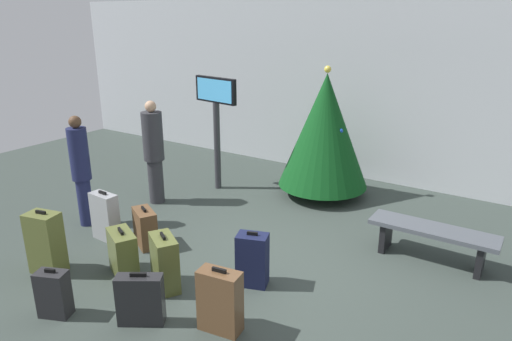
# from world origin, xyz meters

# --- Properties ---
(ground_plane) EXTENTS (16.00, 16.00, 0.00)m
(ground_plane) POSITION_xyz_m (0.00, 0.00, 0.00)
(ground_plane) COLOR #38423D
(back_wall) EXTENTS (16.00, 0.20, 3.46)m
(back_wall) POSITION_xyz_m (0.00, 4.23, 1.73)
(back_wall) COLOR #B7BCC1
(back_wall) RESTS_ON ground_plane
(holiday_tree) EXTENTS (1.59, 1.59, 2.31)m
(holiday_tree) POSITION_xyz_m (-0.43, 2.84, 1.20)
(holiday_tree) COLOR #4C3319
(holiday_tree) RESTS_ON ground_plane
(flight_info_kiosk) EXTENTS (0.96, 0.23, 2.08)m
(flight_info_kiosk) POSITION_xyz_m (-2.23, 2.09, 1.46)
(flight_info_kiosk) COLOR #333338
(flight_info_kiosk) RESTS_ON ground_plane
(waiting_bench) EXTENTS (1.61, 0.44, 0.48)m
(waiting_bench) POSITION_xyz_m (1.81, 1.44, 0.36)
(waiting_bench) COLOR #4C5159
(waiting_bench) RESTS_ON ground_plane
(traveller_0) EXTENTS (0.36, 0.36, 1.78)m
(traveller_0) POSITION_xyz_m (-2.71, 0.95, 0.94)
(traveller_0) COLOR #333338
(traveller_0) RESTS_ON ground_plane
(traveller_1) EXTENTS (0.34, 0.34, 1.73)m
(traveller_1) POSITION_xyz_m (-2.97, -0.31, 0.92)
(traveller_1) COLOR #1E234C
(traveller_1) RESTS_ON ground_plane
(suitcase_0) EXTENTS (0.52, 0.45, 0.70)m
(suitcase_0) POSITION_xyz_m (-0.69, -0.94, 0.33)
(suitcase_0) COLOR #59602D
(suitcase_0) RESTS_ON ground_plane
(suitcase_1) EXTENTS (0.43, 0.35, 0.70)m
(suitcase_1) POSITION_xyz_m (0.14, -0.32, 0.33)
(suitcase_1) COLOR #141938
(suitcase_1) RESTS_ON ground_plane
(suitcase_2) EXTENTS (0.57, 0.46, 0.62)m
(suitcase_2) POSITION_xyz_m (-1.34, -1.01, 0.29)
(suitcase_2) COLOR #59602D
(suitcase_2) RESTS_ON ground_plane
(suitcase_3) EXTENTS (0.50, 0.41, 0.60)m
(suitcase_3) POSITION_xyz_m (-0.43, -1.58, 0.28)
(suitcase_3) COLOR #232326
(suitcase_3) RESTS_ON ground_plane
(suitcase_4) EXTENTS (0.38, 0.31, 0.57)m
(suitcase_4) POSITION_xyz_m (-1.31, -2.00, 0.26)
(suitcase_4) COLOR #232326
(suitcase_4) RESTS_ON ground_plane
(suitcase_5) EXTENTS (0.52, 0.42, 0.57)m
(suitcase_5) POSITION_xyz_m (-1.68, -0.30, 0.27)
(suitcase_5) COLOR brown
(suitcase_5) RESTS_ON ground_plane
(suitcase_6) EXTENTS (0.44, 0.22, 0.74)m
(suitcase_6) POSITION_xyz_m (-2.30, -0.48, 0.35)
(suitcase_6) COLOR #9EA0A5
(suitcase_6) RESTS_ON ground_plane
(suitcase_7) EXTENTS (0.47, 0.27, 0.72)m
(suitcase_7) POSITION_xyz_m (0.34, -1.21, 0.34)
(suitcase_7) COLOR brown
(suitcase_7) RESTS_ON ground_plane
(suitcase_8) EXTENTS (0.46, 0.35, 0.84)m
(suitcase_8) POSITION_xyz_m (-2.19, -1.49, 0.40)
(suitcase_8) COLOR #59602D
(suitcase_8) RESTS_ON ground_plane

